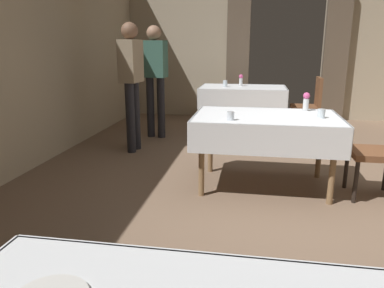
{
  "coord_description": "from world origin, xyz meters",
  "views": [
    {
      "loc": [
        -0.57,
        -3.46,
        1.42
      ],
      "look_at": [
        -1.23,
        0.49,
        0.35
      ],
      "focal_mm": 34.49,
      "sensor_mm": 36.0,
      "label": 1
    }
  ],
  "objects_px": {
    "flower_vase_mid": "(306,101)",
    "glass_mid_c": "(321,114)",
    "person_waiter_by_doorway": "(155,72)",
    "dining_table_mid": "(266,125)",
    "glass_mid_b": "(231,116)",
    "dining_table_far": "(243,93)",
    "chair_far_right": "(310,103)",
    "flower_vase_far": "(241,80)",
    "person_diner_standing_aside": "(131,77)",
    "glass_far_b": "(225,84)"
  },
  "relations": [
    {
      "from": "chair_far_right",
      "to": "flower_vase_mid",
      "type": "bearing_deg",
      "value": -99.35
    },
    {
      "from": "flower_vase_mid",
      "to": "flower_vase_far",
      "type": "xyz_separation_m",
      "value": [
        -0.78,
        2.41,
        0.0
      ]
    },
    {
      "from": "flower_vase_mid",
      "to": "glass_mid_c",
      "type": "relative_size",
      "value": 2.22
    },
    {
      "from": "dining_table_mid",
      "to": "flower_vase_mid",
      "type": "distance_m",
      "value": 0.57
    },
    {
      "from": "flower_vase_mid",
      "to": "glass_mid_c",
      "type": "distance_m",
      "value": 0.41
    },
    {
      "from": "dining_table_mid",
      "to": "flower_vase_mid",
      "type": "height_order",
      "value": "flower_vase_mid"
    },
    {
      "from": "flower_vase_mid",
      "to": "person_waiter_by_doorway",
      "type": "height_order",
      "value": "person_waiter_by_doorway"
    },
    {
      "from": "chair_far_right",
      "to": "glass_mid_b",
      "type": "distance_m",
      "value": 3.11
    },
    {
      "from": "dining_table_far",
      "to": "person_waiter_by_doorway",
      "type": "bearing_deg",
      "value": -150.96
    },
    {
      "from": "flower_vase_far",
      "to": "person_waiter_by_doorway",
      "type": "xyz_separation_m",
      "value": [
        -1.29,
        -0.84,
        0.17
      ]
    },
    {
      "from": "dining_table_far",
      "to": "glass_mid_b",
      "type": "height_order",
      "value": "glass_mid_b"
    },
    {
      "from": "dining_table_mid",
      "to": "glass_far_b",
      "type": "bearing_deg",
      "value": 103.65
    },
    {
      "from": "glass_far_b",
      "to": "person_diner_standing_aside",
      "type": "height_order",
      "value": "person_diner_standing_aside"
    },
    {
      "from": "flower_vase_far",
      "to": "dining_table_far",
      "type": "bearing_deg",
      "value": -65.76
    },
    {
      "from": "glass_mid_b",
      "to": "person_diner_standing_aside",
      "type": "relative_size",
      "value": 0.05
    },
    {
      "from": "flower_vase_mid",
      "to": "flower_vase_far",
      "type": "relative_size",
      "value": 0.99
    },
    {
      "from": "dining_table_far",
      "to": "person_waiter_by_doorway",
      "type": "xyz_separation_m",
      "value": [
        -1.34,
        -0.74,
        0.38
      ]
    },
    {
      "from": "dining_table_mid",
      "to": "flower_vase_far",
      "type": "distance_m",
      "value": 2.78
    },
    {
      "from": "flower_vase_mid",
      "to": "glass_mid_b",
      "type": "distance_m",
      "value": 1.0
    },
    {
      "from": "flower_vase_mid",
      "to": "person_diner_standing_aside",
      "type": "bearing_deg",
      "value": 161.08
    },
    {
      "from": "dining_table_far",
      "to": "glass_mid_c",
      "type": "distance_m",
      "value": 2.84
    },
    {
      "from": "dining_table_mid",
      "to": "person_diner_standing_aside",
      "type": "xyz_separation_m",
      "value": [
        -1.76,
        1.08,
        0.37
      ]
    },
    {
      "from": "flower_vase_far",
      "to": "person_waiter_by_doorway",
      "type": "relative_size",
      "value": 0.12
    },
    {
      "from": "flower_vase_mid",
      "to": "glass_mid_c",
      "type": "height_order",
      "value": "flower_vase_mid"
    },
    {
      "from": "chair_far_right",
      "to": "flower_vase_far",
      "type": "xyz_separation_m",
      "value": [
        -1.15,
        0.17,
        0.34
      ]
    },
    {
      "from": "dining_table_mid",
      "to": "dining_table_far",
      "type": "height_order",
      "value": "same"
    },
    {
      "from": "glass_far_b",
      "to": "glass_mid_c",
      "type": "bearing_deg",
      "value": -66.66
    },
    {
      "from": "dining_table_far",
      "to": "flower_vase_far",
      "type": "height_order",
      "value": "flower_vase_far"
    },
    {
      "from": "glass_far_b",
      "to": "person_waiter_by_doorway",
      "type": "distance_m",
      "value": 1.25
    },
    {
      "from": "dining_table_mid",
      "to": "dining_table_far",
      "type": "xyz_separation_m",
      "value": [
        -0.32,
        2.65,
        -0.01
      ]
    },
    {
      "from": "dining_table_mid",
      "to": "dining_table_far",
      "type": "bearing_deg",
      "value": 96.96
    },
    {
      "from": "dining_table_mid",
      "to": "flower_vase_mid",
      "type": "bearing_deg",
      "value": 38.68
    },
    {
      "from": "glass_mid_c",
      "to": "dining_table_mid",
      "type": "bearing_deg",
      "value": 172.93
    },
    {
      "from": "dining_table_far",
      "to": "chair_far_right",
      "type": "relative_size",
      "value": 1.55
    },
    {
      "from": "chair_far_right",
      "to": "dining_table_mid",
      "type": "bearing_deg",
      "value": -106.97
    },
    {
      "from": "flower_vase_far",
      "to": "person_waiter_by_doorway",
      "type": "bearing_deg",
      "value": -146.96
    },
    {
      "from": "dining_table_far",
      "to": "chair_far_right",
      "type": "bearing_deg",
      "value": -3.96
    },
    {
      "from": "chair_far_right",
      "to": "person_waiter_by_doorway",
      "type": "distance_m",
      "value": 2.58
    },
    {
      "from": "glass_mid_b",
      "to": "dining_table_mid",
      "type": "bearing_deg",
      "value": 43.28
    },
    {
      "from": "flower_vase_mid",
      "to": "person_waiter_by_doorway",
      "type": "relative_size",
      "value": 0.11
    },
    {
      "from": "dining_table_far",
      "to": "person_diner_standing_aside",
      "type": "distance_m",
      "value": 2.16
    },
    {
      "from": "dining_table_mid",
      "to": "flower_vase_far",
      "type": "xyz_separation_m",
      "value": [
        -0.37,
        2.74,
        0.2
      ]
    },
    {
      "from": "chair_far_right",
      "to": "person_diner_standing_aside",
      "type": "height_order",
      "value": "person_diner_standing_aside"
    },
    {
      "from": "glass_mid_b",
      "to": "flower_vase_far",
      "type": "distance_m",
      "value": 3.06
    },
    {
      "from": "dining_table_mid",
      "to": "chair_far_right",
      "type": "bearing_deg",
      "value": 73.03
    },
    {
      "from": "flower_vase_mid",
      "to": "dining_table_far",
      "type": "bearing_deg",
      "value": 107.7
    },
    {
      "from": "glass_mid_c",
      "to": "glass_far_b",
      "type": "height_order",
      "value": "glass_far_b"
    },
    {
      "from": "dining_table_mid",
      "to": "dining_table_far",
      "type": "distance_m",
      "value": 2.67
    },
    {
      "from": "dining_table_mid",
      "to": "chair_far_right",
      "type": "relative_size",
      "value": 1.55
    },
    {
      "from": "glass_mid_b",
      "to": "flower_vase_far",
      "type": "relative_size",
      "value": 0.42
    }
  ]
}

